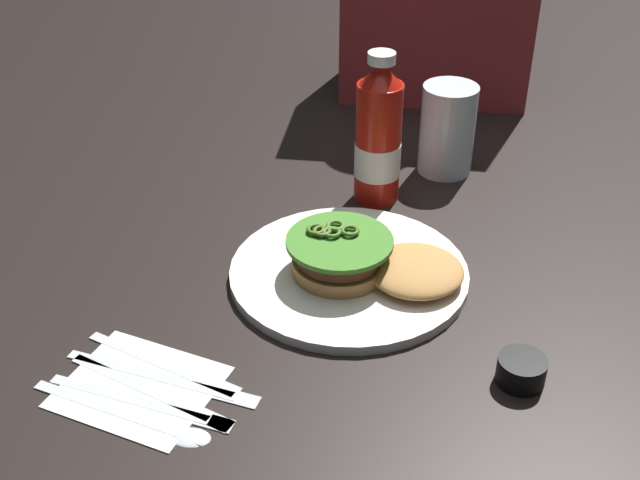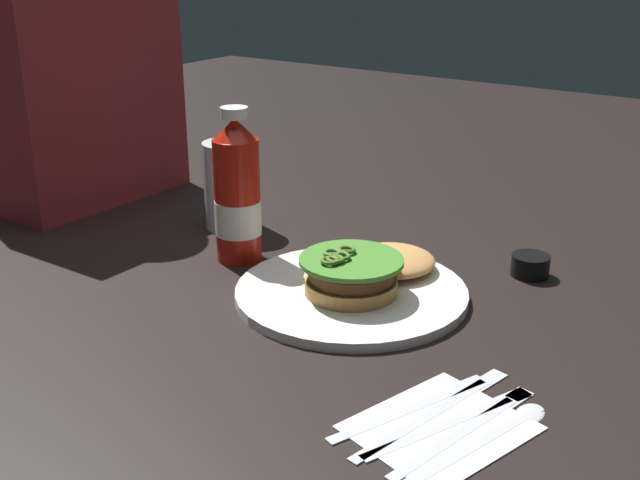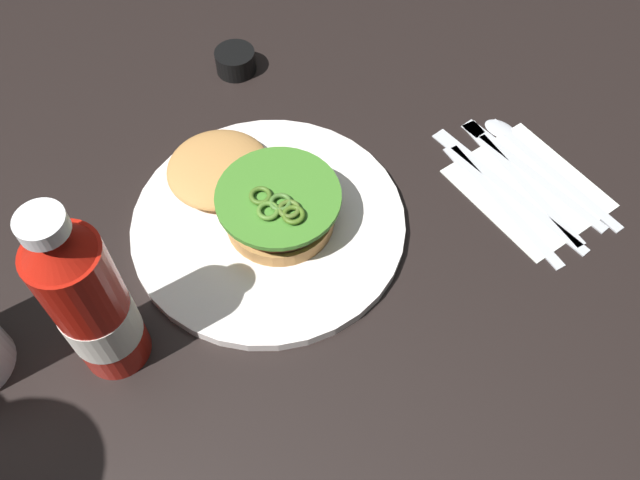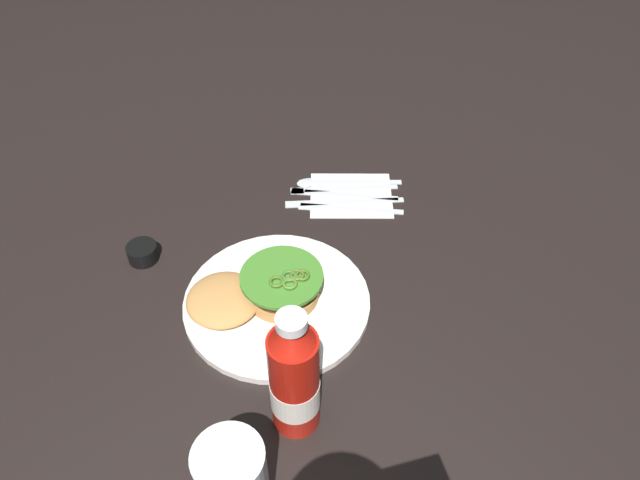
{
  "view_description": "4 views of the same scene",
  "coord_description": "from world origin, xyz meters",
  "px_view_note": "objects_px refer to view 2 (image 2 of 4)",
  "views": [
    {
      "loc": [
        0.02,
        -0.84,
        0.58
      ],
      "look_at": [
        -0.09,
        -0.07,
        0.07
      ],
      "focal_mm": 45.17,
      "sensor_mm": 36.0,
      "label": 1
    },
    {
      "loc": [
        -0.82,
        -0.53,
        0.42
      ],
      "look_at": [
        -0.09,
        -0.02,
        0.08
      ],
      "focal_mm": 44.51,
      "sensor_mm": 36.0,
      "label": 2
    },
    {
      "loc": [
        -0.35,
        0.23,
        0.58
      ],
      "look_at": [
        -0.12,
        -0.05,
        0.04
      ],
      "focal_mm": 36.79,
      "sensor_mm": 36.0,
      "label": 3
    },
    {
      "loc": [
        0.04,
        0.56,
        0.75
      ],
      "look_at": [
        -0.13,
        -0.08,
        0.09
      ],
      "focal_mm": 34.32,
      "sensor_mm": 36.0,
      "label": 4
    }
  ],
  "objects_px": {
    "spoon_utensil": "(494,430)",
    "diner_person": "(71,72)",
    "steak_knife": "(461,415)",
    "table_knife": "(443,404)",
    "dinner_plate": "(351,293)",
    "water_glass": "(230,185)",
    "napkin": "(440,427)",
    "butter_knife": "(473,422)",
    "burger_sandwich": "(367,269)",
    "ketchup_bottle": "(237,196)",
    "fork_utensil": "(425,400)",
    "condiment_cup": "(530,265)"
  },
  "relations": [
    {
      "from": "spoon_utensil",
      "to": "diner_person",
      "type": "height_order",
      "value": "diner_person"
    },
    {
      "from": "water_glass",
      "to": "spoon_utensil",
      "type": "height_order",
      "value": "water_glass"
    },
    {
      "from": "napkin",
      "to": "steak_knife",
      "type": "height_order",
      "value": "steak_knife"
    },
    {
      "from": "fork_utensil",
      "to": "dinner_plate",
      "type": "bearing_deg",
      "value": 49.44
    },
    {
      "from": "dinner_plate",
      "to": "diner_person",
      "type": "bearing_deg",
      "value": 81.86
    },
    {
      "from": "ketchup_bottle",
      "to": "table_knife",
      "type": "relative_size",
      "value": 0.98
    },
    {
      "from": "napkin",
      "to": "fork_utensil",
      "type": "xyz_separation_m",
      "value": [
        0.03,
        0.03,
        0.0
      ]
    },
    {
      "from": "burger_sandwich",
      "to": "diner_person",
      "type": "height_order",
      "value": "diner_person"
    },
    {
      "from": "condiment_cup",
      "to": "fork_utensil",
      "type": "height_order",
      "value": "condiment_cup"
    },
    {
      "from": "spoon_utensil",
      "to": "table_knife",
      "type": "xyz_separation_m",
      "value": [
        0.01,
        0.06,
        0.0
      ]
    },
    {
      "from": "steak_knife",
      "to": "butter_knife",
      "type": "bearing_deg",
      "value": -104.7
    },
    {
      "from": "napkin",
      "to": "spoon_utensil",
      "type": "relative_size",
      "value": 0.77
    },
    {
      "from": "burger_sandwich",
      "to": "steak_knife",
      "type": "bearing_deg",
      "value": -130.51
    },
    {
      "from": "steak_knife",
      "to": "diner_person",
      "type": "bearing_deg",
      "value": 73.17
    },
    {
      "from": "table_knife",
      "to": "steak_knife",
      "type": "bearing_deg",
      "value": -109.29
    },
    {
      "from": "condiment_cup",
      "to": "spoon_utensil",
      "type": "height_order",
      "value": "condiment_cup"
    },
    {
      "from": "condiment_cup",
      "to": "butter_knife",
      "type": "distance_m",
      "value": 0.38
    },
    {
      "from": "napkin",
      "to": "spoon_utensil",
      "type": "xyz_separation_m",
      "value": [
        0.02,
        -0.05,
        0.0
      ]
    },
    {
      "from": "burger_sandwich",
      "to": "water_glass",
      "type": "bearing_deg",
      "value": 73.39
    },
    {
      "from": "water_glass",
      "to": "diner_person",
      "type": "relative_size",
      "value": 0.26
    },
    {
      "from": "spoon_utensil",
      "to": "steak_knife",
      "type": "height_order",
      "value": "same"
    },
    {
      "from": "napkin",
      "to": "diner_person",
      "type": "bearing_deg",
      "value": 71.49
    },
    {
      "from": "dinner_plate",
      "to": "water_glass",
      "type": "bearing_deg",
      "value": 69.04
    },
    {
      "from": "ketchup_bottle",
      "to": "water_glass",
      "type": "height_order",
      "value": "ketchup_bottle"
    },
    {
      "from": "burger_sandwich",
      "to": "diner_person",
      "type": "xyz_separation_m",
      "value": [
        0.07,
        0.62,
        0.18
      ]
    },
    {
      "from": "water_glass",
      "to": "condiment_cup",
      "type": "distance_m",
      "value": 0.46
    },
    {
      "from": "burger_sandwich",
      "to": "napkin",
      "type": "relative_size",
      "value": 1.4
    },
    {
      "from": "napkin",
      "to": "steak_knife",
      "type": "bearing_deg",
      "value": -22.07
    },
    {
      "from": "dinner_plate",
      "to": "condiment_cup",
      "type": "xyz_separation_m",
      "value": [
        0.19,
        -0.16,
        0.01
      ]
    },
    {
      "from": "burger_sandwich",
      "to": "napkin",
      "type": "distance_m",
      "value": 0.3
    },
    {
      "from": "diner_person",
      "to": "napkin",
      "type": "bearing_deg",
      "value": -108.51
    },
    {
      "from": "diner_person",
      "to": "dinner_plate",
      "type": "bearing_deg",
      "value": -98.14
    },
    {
      "from": "steak_knife",
      "to": "diner_person",
      "type": "relative_size",
      "value": 0.38
    },
    {
      "from": "spoon_utensil",
      "to": "steak_knife",
      "type": "bearing_deg",
      "value": 81.77
    },
    {
      "from": "butter_knife",
      "to": "steak_knife",
      "type": "bearing_deg",
      "value": 75.3
    },
    {
      "from": "ketchup_bottle",
      "to": "condiment_cup",
      "type": "relative_size",
      "value": 4.24
    },
    {
      "from": "condiment_cup",
      "to": "table_knife",
      "type": "distance_m",
      "value": 0.36
    },
    {
      "from": "burger_sandwich",
      "to": "spoon_utensil",
      "type": "distance_m",
      "value": 0.32
    },
    {
      "from": "spoon_utensil",
      "to": "table_knife",
      "type": "bearing_deg",
      "value": 77.33
    },
    {
      "from": "table_knife",
      "to": "diner_person",
      "type": "xyz_separation_m",
      "value": [
        0.25,
        0.82,
        0.21
      ]
    },
    {
      "from": "butter_knife",
      "to": "diner_person",
      "type": "bearing_deg",
      "value": 73.2
    },
    {
      "from": "water_glass",
      "to": "spoon_utensil",
      "type": "relative_size",
      "value": 0.68
    },
    {
      "from": "steak_knife",
      "to": "spoon_utensil",
      "type": "bearing_deg",
      "value": -98.23
    },
    {
      "from": "water_glass",
      "to": "napkin",
      "type": "distance_m",
      "value": 0.6
    },
    {
      "from": "dinner_plate",
      "to": "napkin",
      "type": "distance_m",
      "value": 0.29
    },
    {
      "from": "burger_sandwich",
      "to": "water_glass",
      "type": "height_order",
      "value": "water_glass"
    },
    {
      "from": "ketchup_bottle",
      "to": "water_glass",
      "type": "xyz_separation_m",
      "value": [
        0.1,
        0.1,
        -0.03
      ]
    },
    {
      "from": "ketchup_bottle",
      "to": "diner_person",
      "type": "relative_size",
      "value": 0.42
    },
    {
      "from": "burger_sandwich",
      "to": "butter_knife",
      "type": "xyz_separation_m",
      "value": [
        -0.19,
        -0.24,
        -0.03
      ]
    },
    {
      "from": "fork_utensil",
      "to": "steak_knife",
      "type": "bearing_deg",
      "value": -96.02
    }
  ]
}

